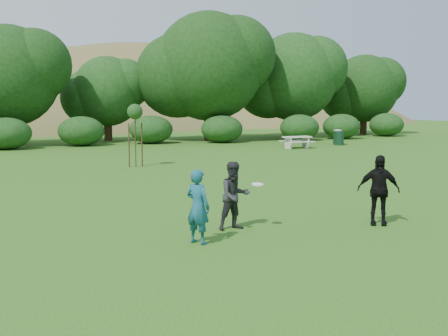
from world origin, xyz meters
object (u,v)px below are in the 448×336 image
object	(u,v)px
player_teal	(198,207)
trash_can_near	(339,139)
player_grey	(235,196)
sapling	(135,113)
picnic_table	(297,140)
trash_can_lidded	(338,137)
player_black	(378,190)

from	to	relation	value
player_teal	trash_can_near	size ratio (longest dim) A/B	1.74
player_grey	player_teal	bearing A→B (deg)	-147.33
sapling	picnic_table	size ratio (longest dim) A/B	1.58
trash_can_lidded	sapling	bearing A→B (deg)	-155.56
picnic_table	player_grey	bearing A→B (deg)	-125.15
trash_can_near	trash_can_lidded	size ratio (longest dim) A/B	0.86
player_black	picnic_table	world-z (taller)	player_black
sapling	trash_can_lidded	bearing A→B (deg)	24.44
player_black	trash_can_lidded	world-z (taller)	player_black
player_grey	sapling	distance (m)	13.33
picnic_table	trash_can_lidded	distance (m)	4.62
player_teal	player_grey	xyz separation A→B (m)	(1.25, 0.86, 0.01)
trash_can_near	trash_can_lidded	xyz separation A→B (m)	(0.32, 0.65, 0.09)
sapling	picnic_table	distance (m)	13.51
player_grey	picnic_table	distance (m)	23.16
picnic_table	sapling	bearing A→B (deg)	-154.47
player_black	trash_can_lidded	distance (m)	25.86
player_black	picnic_table	bearing A→B (deg)	97.48
sapling	trash_can_lidded	world-z (taller)	sapling
trash_can_near	picnic_table	size ratio (longest dim) A/B	0.50
picnic_table	trash_can_lidded	world-z (taller)	trash_can_lidded
trash_can_lidded	player_teal	bearing A→B (deg)	-131.34
player_grey	trash_can_lidded	xyz separation A→B (m)	(17.63, 20.61, -0.25)
trash_can_near	sapling	xyz separation A→B (m)	(-16.05, -6.79, 1.97)
picnic_table	trash_can_lidded	xyz separation A→B (m)	(4.30, 1.67, 0.02)
player_black	sapling	xyz separation A→B (m)	(-2.10, 14.12, 1.57)
player_black	sapling	bearing A→B (deg)	132.56
player_black	sapling	world-z (taller)	sapling
player_grey	picnic_table	world-z (taller)	player_grey
player_black	trash_can_lidded	size ratio (longest dim) A/B	1.61
player_black	sapling	distance (m)	14.37
player_black	picnic_table	size ratio (longest dim) A/B	0.94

